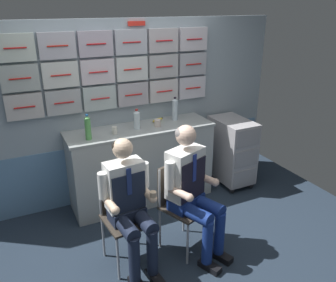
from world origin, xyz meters
TOP-DOWN VIEW (x-y plane):
  - ground at (0.00, 0.00)m, footprint 4.80×4.80m
  - galley_bulkhead at (-0.01, 1.37)m, footprint 4.20×0.14m
  - galley_counter at (0.16, 1.09)m, footprint 1.74×0.53m
  - service_trolley at (1.41, 0.98)m, footprint 0.40×0.65m
  - folding_chair_left at (-0.39, 0.19)m, footprint 0.43×0.43m
  - crew_member_left at (-0.38, 0.02)m, footprint 0.48×0.60m
  - folding_chair_right at (0.17, 0.13)m, footprint 0.52×0.52m
  - crew_member_right at (0.22, -0.02)m, footprint 0.55×0.68m
  - water_bottle_tall at (0.65, 1.17)m, footprint 0.07×0.07m
  - water_bottle_clear at (0.11, 1.07)m, footprint 0.07×0.07m
  - water_bottle_short at (-0.47, 0.98)m, footprint 0.06×0.06m
  - coffee_cup_white at (-0.17, 1.02)m, footprint 0.06×0.06m
  - espresso_cup_small at (-0.44, 1.11)m, footprint 0.06×0.06m
  - paper_cup_tan at (0.36, 1.04)m, footprint 0.07×0.07m
  - snack_banana at (0.43, 1.21)m, footprint 0.17×0.10m

SIDE VIEW (x-z plane):
  - ground at x=0.00m, z-range -0.04..0.00m
  - galley_counter at x=0.16m, z-range 0.00..0.95m
  - service_trolley at x=1.41m, z-range 0.03..0.92m
  - folding_chair_left at x=-0.39m, z-range 0.11..0.98m
  - folding_chair_right at x=0.17m, z-range 0.11..0.98m
  - crew_member_left at x=-0.38m, z-range 0.06..1.31m
  - crew_member_right at x=0.22m, z-range 0.07..1.37m
  - snack_banana at x=0.43m, z-range 0.95..0.99m
  - paper_cup_tan at x=0.36m, z-range 0.95..1.04m
  - coffee_cup_white at x=-0.17m, z-range 0.95..1.04m
  - espresso_cup_small at x=-0.44m, z-range 0.95..1.04m
  - water_bottle_clear at x=0.11m, z-range 0.94..1.18m
  - water_bottle_short at x=-0.47m, z-range 0.94..1.22m
  - water_bottle_tall at x=0.65m, z-range 0.94..1.23m
  - galley_bulkhead at x=-0.01m, z-range 0.05..2.20m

